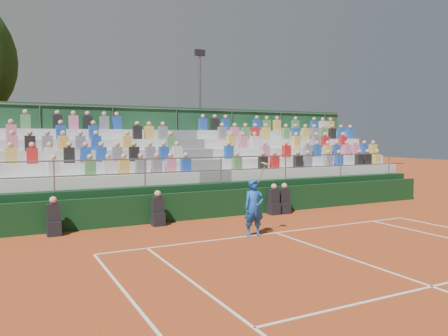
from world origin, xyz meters
TOP-DOWN VIEW (x-y plane):
  - ground at (0.00, 0.00)m, footprint 90.00×90.00m
  - courtside_wall at (0.00, 3.20)m, footprint 20.00×0.15m
  - line_officials at (-1.25, 2.75)m, footprint 8.79×0.40m
  - grandstand at (0.00, 6.43)m, footprint 20.00×5.20m
  - tennis_player at (-0.83, -0.07)m, footprint 0.87×0.51m
  - floodlight_mast at (3.19, 12.81)m, footprint 0.60×0.25m

SIDE VIEW (x-z plane):
  - ground at x=0.00m, z-range 0.00..0.00m
  - line_officials at x=-1.25m, z-range -0.12..1.07m
  - courtside_wall at x=0.00m, z-range 0.00..1.00m
  - tennis_player at x=-0.83m, z-range -0.25..1.97m
  - grandstand at x=0.00m, z-range -1.11..3.29m
  - floodlight_mast at x=3.19m, z-range 0.67..8.81m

